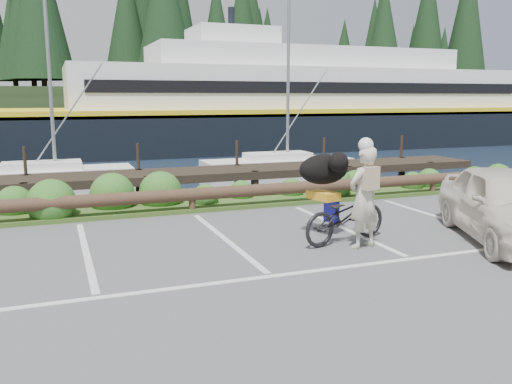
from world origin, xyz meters
The scene contains 8 objects.
ground centered at (0.00, 0.00, 0.00)m, with size 72.00×72.00×0.00m, color #4D4E50.
harbor_backdrop centered at (0.39, 78.47, 0.00)m, with size 170.00×160.00×30.00m.
vegetation_strip centered at (0.00, 5.30, 0.05)m, with size 34.00×1.60×0.10m, color #3D5B21.
log_rail centered at (0.00, 4.60, 0.00)m, with size 32.00×0.30×0.60m, color #443021, non-canonical shape.
bicycle centered at (2.09, 0.98, 0.52)m, with size 0.69×1.98×1.04m, color black.
cyclist centered at (2.20, 0.53, 0.94)m, with size 0.68×0.45×1.87m, color beige.
dog centered at (1.93, 1.59, 1.34)m, with size 1.04×0.51×0.60m, color black.
parked_car centered at (5.03, -0.04, 0.72)m, with size 1.70×4.22×1.44m, color silver.
Camera 1 is at (-3.05, -7.82, 2.74)m, focal length 38.00 mm.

